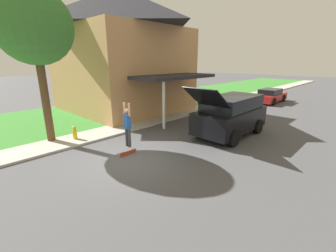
# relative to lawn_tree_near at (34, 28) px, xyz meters

# --- Properties ---
(ground_plane) EXTENTS (120.00, 120.00, 0.00)m
(ground_plane) POSITION_rel_lawn_tree_near_xyz_m (4.24, 1.33, -5.21)
(ground_plane) COLOR #49494C
(lawn) EXTENTS (10.00, 80.00, 0.08)m
(lawn) POSITION_rel_lawn_tree_near_xyz_m (-3.76, 7.33, -5.17)
(lawn) COLOR #387F2D
(lawn) RESTS_ON ground_plane
(sidewalk) EXTENTS (1.80, 80.00, 0.10)m
(sidewalk) POSITION_rel_lawn_tree_near_xyz_m (0.64, 7.33, -5.16)
(sidewalk) COLOR #ADA89E
(sidewalk) RESTS_ON ground_plane
(house) EXTENTS (11.57, 8.74, 8.88)m
(house) POSITION_rel_lawn_tree_near_xyz_m (-3.95, 7.20, -0.52)
(house) COLOR tan
(house) RESTS_ON lawn
(lawn_tree_near) EXTENTS (3.25, 3.25, 6.81)m
(lawn_tree_near) POSITION_rel_lawn_tree_near_xyz_m (0.00, 0.00, 0.00)
(lawn_tree_near) COLOR brown
(lawn_tree_near) RESTS_ON lawn
(suv_parked) EXTENTS (2.18, 5.18, 2.77)m
(suv_parked) POSITION_rel_lawn_tree_near_xyz_m (5.77, 7.03, -4.09)
(suv_parked) COLOR black
(suv_parked) RESTS_ON ground_plane
(car_down_street) EXTENTS (1.84, 4.42, 1.27)m
(car_down_street) POSITION_rel_lawn_tree_near_xyz_m (3.63, 18.55, -4.60)
(car_down_street) COLOR maroon
(car_down_street) RESTS_ON ground_plane
(skateboarder) EXTENTS (0.41, 0.22, 1.88)m
(skateboarder) POSITION_rel_lawn_tree_near_xyz_m (3.93, 1.74, -3.90)
(skateboarder) COLOR #38383D
(skateboarder) RESTS_ON ground_plane
(skateboard) EXTENTS (0.13, 0.81, 0.23)m
(skateboard) POSITION_rel_lawn_tree_near_xyz_m (3.99, 1.66, -5.12)
(skateboard) COLOR #B73D23
(skateboard) RESTS_ON ground_plane
(fire_hydrant) EXTENTS (0.20, 0.20, 0.65)m
(fire_hydrant) POSITION_rel_lawn_tree_near_xyz_m (0.64, 0.91, -4.80)
(fire_hydrant) COLOR gold
(fire_hydrant) RESTS_ON sidewalk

